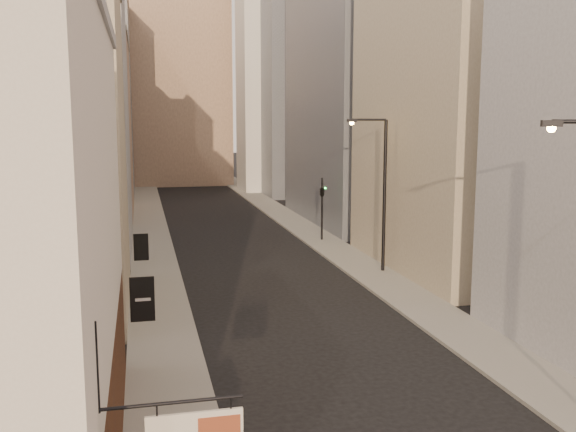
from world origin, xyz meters
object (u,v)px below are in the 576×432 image
object	(u,v)px
traffic_light_right	(322,193)
white_tower	(270,50)
clock_tower	(179,65)
streetlamp_mid	(381,186)

from	to	relation	value
traffic_light_right	white_tower	bearing A→B (deg)	-72.90
clock_tower	streetlamp_mid	xyz separation A→B (m)	(8.10, -62.24, -12.20)
white_tower	traffic_light_right	size ratio (longest dim) A/B	8.30
clock_tower	traffic_light_right	distance (m)	53.70
streetlamp_mid	traffic_light_right	world-z (taller)	streetlamp_mid
clock_tower	streetlamp_mid	distance (m)	63.94
streetlamp_mid	traffic_light_right	size ratio (longest dim) A/B	1.90
clock_tower	white_tower	distance (m)	17.83
clock_tower	traffic_light_right	bearing A→B (deg)	-81.66
clock_tower	streetlamp_mid	size ratio (longest dim) A/B	4.72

